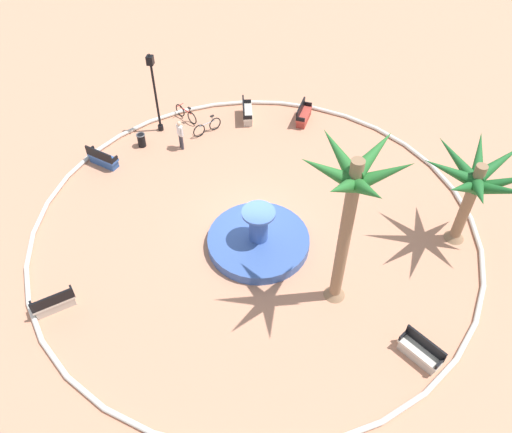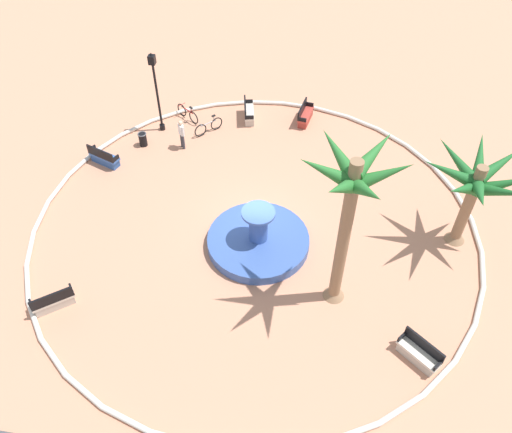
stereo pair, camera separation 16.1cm
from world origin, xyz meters
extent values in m
plane|color=tan|center=(0.00, 0.00, 0.00)|extent=(80.00, 80.00, 0.00)
torus|color=silver|center=(0.00, 0.00, 0.10)|extent=(19.34, 19.34, 0.20)
cylinder|color=#38569E|center=(-0.29, 0.97, 0.23)|extent=(4.29, 4.29, 0.45)
cylinder|color=#236093|center=(-0.29, 0.97, 0.19)|extent=(3.78, 3.78, 0.34)
cylinder|color=#38569E|center=(-0.29, 0.97, 1.16)|extent=(0.77, 0.77, 1.42)
cylinder|color=#3D5FAD|center=(-0.29, 0.97, 1.93)|extent=(1.37, 1.37, 0.12)
cylinder|color=#8E6B4C|center=(-3.59, 3.09, 3.39)|extent=(0.44, 0.44, 6.78)
cone|color=#8E6B4C|center=(-3.59, 3.09, 0.25)|extent=(0.84, 0.84, 0.50)
cone|color=#28702D|center=(-2.74, 3.17, 6.33)|extent=(2.01, 0.74, 1.39)
cone|color=#28702D|center=(-3.20, 3.83, 6.31)|extent=(1.40, 1.99, 1.43)
cone|color=#28702D|center=(-3.93, 3.86, 6.32)|extent=(1.30, 2.02, 1.40)
cone|color=#28702D|center=(-4.43, 3.02, 6.30)|extent=(1.99, 0.72, 1.44)
cone|color=#28702D|center=(-4.10, 2.31, 6.53)|extent=(1.57, 1.99, 1.04)
cone|color=#28702D|center=(-3.03, 2.38, 6.43)|extent=(1.68, 1.92, 1.23)
cylinder|color=#8E6B4C|center=(-8.53, -0.67, 2.02)|extent=(0.45, 0.45, 4.03)
cone|color=#8E6B4C|center=(-8.53, -0.67, 0.25)|extent=(0.86, 0.86, 0.50)
cone|color=#1E6028|center=(-7.47, -0.69, 3.62)|extent=(2.34, 0.60, 1.35)
cone|color=#1E6028|center=(-7.86, 0.10, 3.51)|extent=(1.93, 2.09, 1.54)
cone|color=#1E6028|center=(-8.40, 0.39, 3.63)|extent=(0.86, 2.39, 1.32)
cone|color=#1E6028|center=(-9.30, -0.02, 3.49)|extent=(2.10, 1.89, 1.58)
cone|color=#1E6028|center=(-9.51, -0.56, 3.46)|extent=(2.30, 0.80, 1.64)
cone|color=#1E6028|center=(-9.37, -1.39, 3.74)|extent=(2.15, 1.96, 1.12)
cone|color=#1E6028|center=(-8.66, -1.74, 3.65)|extent=(0.84, 2.39, 1.30)
cone|color=#1E6028|center=(-7.81, -1.44, 3.61)|extent=(2.00, 2.09, 1.37)
cube|color=#B73D33|center=(-1.43, -8.19, 0.45)|extent=(0.77, 1.66, 0.12)
cube|color=black|center=(-1.22, -8.22, 0.75)|extent=(0.35, 1.59, 0.50)
cube|color=#9C342B|center=(-1.43, -8.19, 0.20)|extent=(0.71, 1.53, 0.39)
cube|color=black|center=(-1.56, -8.93, 0.59)|extent=(0.46, 0.16, 0.24)
cube|color=black|center=(-1.30, -7.45, 0.59)|extent=(0.46, 0.16, 0.24)
cube|color=beige|center=(1.61, -7.95, 0.45)|extent=(0.81, 1.67, 0.12)
cube|color=black|center=(1.81, -7.90, 0.75)|extent=(0.40, 1.58, 0.50)
cube|color=#B6ADA0|center=(1.61, -7.95, 0.20)|extent=(0.74, 1.53, 0.39)
cube|color=black|center=(1.76, -8.68, 0.59)|extent=(0.46, 0.17, 0.24)
cube|color=black|center=(1.46, -7.21, 0.59)|extent=(0.46, 0.17, 0.24)
cube|color=#335BA8|center=(7.98, -3.12, 0.45)|extent=(1.67, 1.05, 0.12)
cube|color=black|center=(8.06, -2.93, 0.75)|extent=(1.52, 0.66, 0.50)
cube|color=#2B4E8F|center=(7.98, -3.12, 0.20)|extent=(1.54, 0.96, 0.39)
cube|color=black|center=(8.68, -3.40, 0.59)|extent=(0.24, 0.45, 0.24)
cube|color=black|center=(7.28, -2.85, 0.59)|extent=(0.24, 0.45, 0.24)
cube|color=beige|center=(6.89, 5.27, 0.45)|extent=(1.57, 1.37, 0.12)
cube|color=black|center=(6.76, 5.44, 0.75)|extent=(1.32, 1.04, 0.50)
cube|color=#B6ADA0|center=(6.89, 5.27, 0.20)|extent=(1.45, 1.26, 0.39)
cube|color=black|center=(7.48, 5.73, 0.59)|extent=(0.34, 0.41, 0.24)
cube|color=black|center=(6.29, 4.82, 0.59)|extent=(0.34, 0.41, 0.24)
cube|color=beige|center=(-6.63, 5.39, 0.45)|extent=(1.56, 1.40, 0.12)
cube|color=black|center=(-6.76, 5.23, 0.75)|extent=(1.29, 1.07, 0.50)
cube|color=#B6ADA0|center=(-6.63, 5.39, 0.20)|extent=(1.43, 1.29, 0.39)
cube|color=black|center=(-7.21, 5.86, 0.59)|extent=(0.35, 0.40, 0.24)
cube|color=black|center=(-6.05, 4.92, 0.59)|extent=(0.35, 0.40, 0.24)
cylinder|color=black|center=(6.00, -6.27, 1.93)|extent=(0.12, 0.12, 3.85)
cylinder|color=black|center=(6.00, -6.27, 0.15)|extent=(0.28, 0.28, 0.30)
cube|color=black|center=(6.00, -6.27, 4.07)|extent=(0.32, 0.32, 0.44)
sphere|color=#F2EDCC|center=(6.00, -6.27, 4.07)|extent=(0.22, 0.22, 0.22)
cone|color=black|center=(6.00, -6.27, 4.35)|extent=(0.20, 0.20, 0.18)
cylinder|color=black|center=(6.57, -4.81, 0.35)|extent=(0.40, 0.40, 0.70)
torus|color=#4C4C51|center=(6.57, -4.81, 0.70)|extent=(0.46, 0.46, 0.06)
torus|color=black|center=(3.85, -6.02, 0.36)|extent=(0.55, 0.56, 0.72)
torus|color=black|center=(3.15, -6.74, 0.36)|extent=(0.55, 0.56, 0.72)
cylinder|color=#99999E|center=(3.50, -6.38, 0.59)|extent=(0.70, 0.72, 0.05)
cylinder|color=#99999E|center=(3.25, -6.63, 0.74)|extent=(0.04, 0.04, 0.30)
cube|color=black|center=(3.25, -6.63, 0.91)|extent=(0.21, 0.21, 0.06)
cylinder|color=#99999E|center=(3.81, -6.06, 0.73)|extent=(0.34, 0.33, 0.03)
torus|color=black|center=(5.28, -7.67, 0.36)|extent=(0.61, 0.48, 0.72)
torus|color=black|center=(4.47, -7.07, 0.36)|extent=(0.61, 0.48, 0.72)
cylinder|color=#B21919|center=(4.87, -7.37, 0.59)|extent=(0.79, 0.61, 0.05)
cylinder|color=#B21919|center=(4.59, -7.16, 0.74)|extent=(0.04, 0.04, 0.30)
cube|color=black|center=(4.59, -7.16, 0.91)|extent=(0.22, 0.20, 0.06)
cylinder|color=#B21919|center=(5.24, -7.64, 0.73)|extent=(0.29, 0.37, 0.03)
cylinder|color=#33333D|center=(4.57, -5.01, 0.42)|extent=(0.14, 0.14, 0.85)
cylinder|color=#33333D|center=(4.46, -4.87, 0.42)|extent=(0.14, 0.14, 0.85)
cube|color=white|center=(4.52, -4.94, 1.13)|extent=(0.37, 0.39, 0.56)
sphere|color=beige|center=(4.52, -4.94, 1.53)|extent=(0.22, 0.22, 0.22)
cylinder|color=white|center=(4.66, -5.11, 1.13)|extent=(0.09, 0.09, 0.53)
cylinder|color=white|center=(4.38, -4.77, 1.13)|extent=(0.09, 0.09, 0.53)
camera|label=1|loc=(-2.36, 15.48, 16.85)|focal=36.91mm
camera|label=2|loc=(-2.52, 15.46, 16.85)|focal=36.91mm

